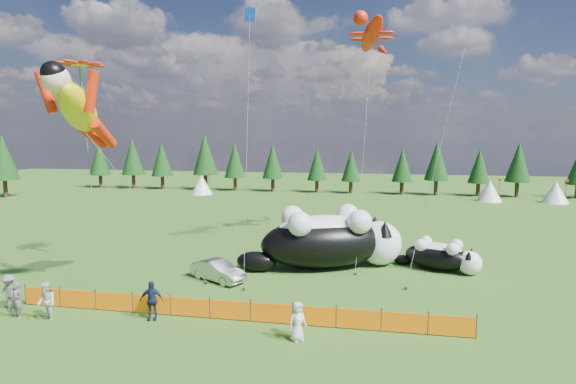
# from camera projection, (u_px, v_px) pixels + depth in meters

# --- Properties ---
(ground) EXTENTS (160.00, 160.00, 0.00)m
(ground) POSITION_uv_depth(u_px,v_px,m) (247.00, 298.00, 24.18)
(ground) COLOR #0F3D0B
(ground) RESTS_ON ground
(safety_fence) EXTENTS (22.06, 0.06, 1.10)m
(safety_fence) POSITION_uv_depth(u_px,v_px,m) (230.00, 310.00, 21.19)
(safety_fence) COLOR #262626
(safety_fence) RESTS_ON ground
(tree_line) EXTENTS (90.00, 4.00, 8.00)m
(tree_line) POSITION_uv_depth(u_px,v_px,m) (327.00, 166.00, 67.59)
(tree_line) COLOR black
(tree_line) RESTS_ON ground
(festival_tents) EXTENTS (50.00, 3.20, 2.80)m
(festival_tents) POSITION_uv_depth(u_px,v_px,m) (404.00, 189.00, 61.09)
(festival_tents) COLOR white
(festival_tents) RESTS_ON ground
(cat_large) EXTENTS (10.71, 6.60, 4.02)m
(cat_large) POSITION_uv_depth(u_px,v_px,m) (331.00, 239.00, 29.53)
(cat_large) COLOR black
(cat_large) RESTS_ON ground
(cat_small) EXTENTS (5.41, 3.39, 2.04)m
(cat_small) POSITION_uv_depth(u_px,v_px,m) (441.00, 256.00, 28.97)
(cat_small) COLOR black
(cat_small) RESTS_ON ground
(car) EXTENTS (3.85, 2.85, 1.21)m
(car) POSITION_uv_depth(u_px,v_px,m) (218.00, 271.00, 26.98)
(car) COLOR #B3B3B8
(car) RESTS_ON ground
(spectator_a) EXTENTS (0.72, 0.56, 1.75)m
(spectator_a) POSITION_uv_depth(u_px,v_px,m) (16.00, 300.00, 21.39)
(spectator_a) COLOR #5E5D63
(spectator_a) RESTS_ON ground
(spectator_b) EXTENTS (1.06, 0.95, 1.88)m
(spectator_b) POSITION_uv_depth(u_px,v_px,m) (46.00, 302.00, 21.06)
(spectator_b) COLOR silver
(spectator_b) RESTS_ON ground
(spectator_c) EXTENTS (1.20, 0.76, 1.90)m
(spectator_c) POSITION_uv_depth(u_px,v_px,m) (151.00, 300.00, 21.20)
(spectator_c) COLOR #161F3D
(spectator_c) RESTS_ON ground
(spectator_d) EXTENTS (1.25, 0.74, 1.86)m
(spectator_d) POSITION_uv_depth(u_px,v_px,m) (9.00, 293.00, 22.31)
(spectator_d) COLOR #5E5D63
(spectator_d) RESTS_ON ground
(spectator_e) EXTENTS (0.98, 0.97, 1.70)m
(spectator_e) POSITION_uv_depth(u_px,v_px,m) (297.00, 321.00, 19.04)
(spectator_e) COLOR silver
(spectator_e) RESTS_ON ground
(superhero_kite) EXTENTS (8.18, 7.04, 13.19)m
(superhero_kite) POSITION_uv_depth(u_px,v_px,m) (78.00, 109.00, 22.33)
(superhero_kite) COLOR #DCC30B
(superhero_kite) RESTS_ON ground
(gecko_kite) EXTENTS (4.76, 10.87, 18.00)m
(gecko_kite) POSITION_uv_depth(u_px,v_px,m) (372.00, 34.00, 32.91)
(gecko_kite) COLOR red
(gecko_kite) RESTS_ON ground
(flower_kite) EXTENTS (4.24, 4.58, 13.12)m
(flower_kite) POSITION_uv_depth(u_px,v_px,m) (80.00, 67.00, 25.83)
(flower_kite) COLOR red
(flower_kite) RESTS_ON ground
(diamond_kite_a) EXTENTS (1.24, 4.52, 16.97)m
(diamond_kite_a) POSITION_uv_depth(u_px,v_px,m) (250.00, 24.00, 27.29)
(diamond_kite_a) COLOR #0D3EC6
(diamond_kite_a) RESTS_ON ground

